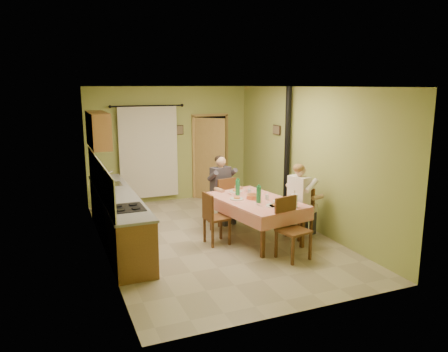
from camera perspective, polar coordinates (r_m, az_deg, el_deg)
name	(u,v)px	position (r m, az deg, el deg)	size (l,w,h in m)	color
floor	(214,237)	(8.35, -1.34, -8.02)	(4.00, 6.00, 0.01)	tan
room_shell	(213,142)	(7.92, -1.40, 4.47)	(4.04, 6.04, 2.82)	#9DA755
kitchen_run	(118,217)	(8.16, -13.70, -5.27)	(0.64, 3.64, 1.56)	brown
upper_cabinets	(98,130)	(9.13, -16.12, 5.82)	(0.35, 1.40, 0.70)	brown
curtain	(149,152)	(10.60, -9.82, 3.13)	(1.70, 0.07, 2.22)	black
doorway	(210,157)	(11.00, -1.84, 2.50)	(0.96, 0.63, 2.15)	black
dining_table	(255,219)	(8.19, 4.03, -5.63)	(1.46, 2.09, 0.76)	#E28879
tableware	(260,197)	(8.00, 4.67, -2.75)	(0.91, 1.58, 0.33)	white
chair_far	(222,210)	(9.09, -0.28, -4.41)	(0.51, 0.51, 0.98)	#573317
chair_near	(292,241)	(7.39, 8.93, -8.44)	(0.54, 0.54, 1.02)	#573317
chair_right	(299,222)	(8.41, 9.83, -5.96)	(0.48, 0.48, 0.95)	#573317
chair_left	(216,228)	(7.95, -1.04, -6.83)	(0.43, 0.43, 0.95)	#573317
man_far	(221,182)	(8.96, -0.34, -0.77)	(0.63, 0.54, 1.39)	#38333D
man_right	(300,192)	(8.24, 9.91, -2.07)	(0.56, 0.64, 1.39)	silver
stove_flue	(287,171)	(9.40, 8.17, 0.62)	(0.24, 0.24, 2.80)	black
picture_back	(180,130)	(10.80, -5.83, 6.01)	(0.19, 0.03, 0.23)	black
picture_right	(277,130)	(9.83, 6.89, 6.00)	(0.03, 0.31, 0.21)	brown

